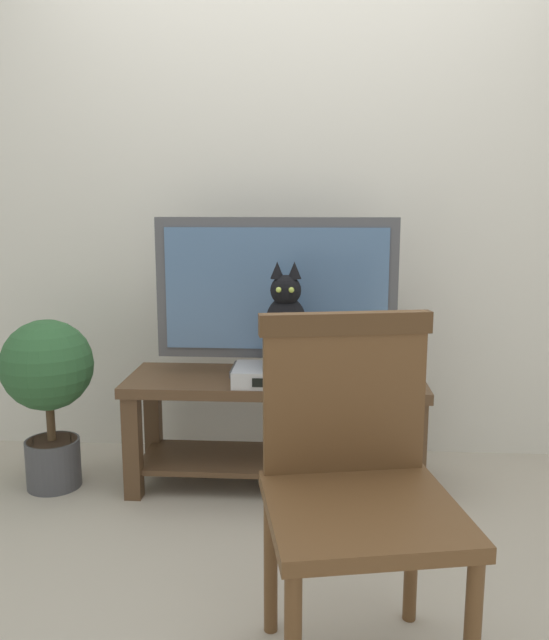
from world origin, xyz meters
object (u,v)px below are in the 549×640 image
object	(u,v)px
tv	(276,294)
book_stack	(380,367)
tv_stand	(275,411)
media_box	(286,375)
potted_plant	(48,382)
cat	(286,330)
wooden_chair	(354,466)

from	to	relation	value
tv	book_stack	size ratio (longest dim) A/B	4.33
tv_stand	media_box	xyz separation A→B (m)	(0.05, -0.10, 0.19)
tv_stand	book_stack	bearing A→B (deg)	0.56
tv	book_stack	xyz separation A→B (m)	(0.45, -0.06, -0.30)
potted_plant	tv	bearing A→B (deg)	8.51
tv	cat	world-z (taller)	tv
tv_stand	tv	size ratio (longest dim) A/B	1.23
wooden_chair	potted_plant	xyz separation A→B (m)	(-1.25, 0.98, -0.07)
cat	book_stack	size ratio (longest dim) A/B	1.85
potted_plant	media_box	bearing A→B (deg)	-0.61
wooden_chair	book_stack	bearing A→B (deg)	81.08
cat	potted_plant	world-z (taller)	cat
tv_stand	tv	distance (m)	0.51
wooden_chair	tv	bearing A→B (deg)	103.90
tv_stand	tv	xyz separation A→B (m)	(0.00, 0.06, 0.51)
wooden_chair	potted_plant	size ratio (longest dim) A/B	1.26
tv_stand	cat	world-z (taller)	cat
media_box	cat	distance (m)	0.20
tv	wooden_chair	distance (m)	1.20
cat	wooden_chair	world-z (taller)	cat
potted_plant	book_stack	bearing A→B (deg)	3.58
tv	book_stack	bearing A→B (deg)	-7.15
wooden_chair	potted_plant	world-z (taller)	wooden_chair
tv_stand	potted_plant	bearing A→B (deg)	-175.02
potted_plant	tv_stand	bearing A→B (deg)	4.98
wooden_chair	book_stack	size ratio (longest dim) A/B	3.92
tv_stand	tv	world-z (taller)	tv
media_box	book_stack	distance (m)	0.41
wooden_chair	potted_plant	bearing A→B (deg)	141.75
book_stack	potted_plant	distance (m)	1.42
tv_stand	wooden_chair	xyz separation A→B (m)	(0.28, -1.07, 0.21)
media_box	wooden_chair	size ratio (longest dim) A/B	0.46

